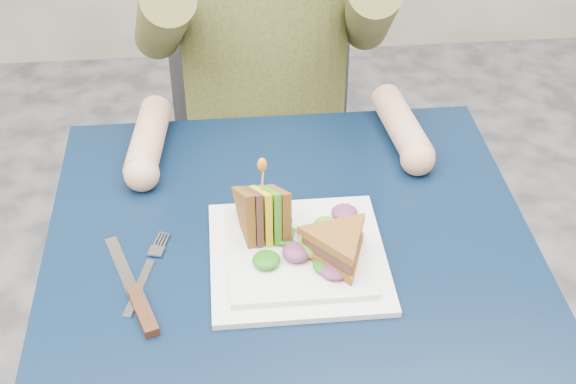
{
  "coord_description": "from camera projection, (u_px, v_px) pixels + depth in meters",
  "views": [
    {
      "loc": [
        -0.09,
        -0.9,
        1.55
      ],
      "look_at": [
        -0.0,
        0.02,
        0.82
      ],
      "focal_mm": 50.0,
      "sensor_mm": 36.0,
      "label": 1
    }
  ],
  "objects": [
    {
      "name": "lettuce_spill",
      "position": [
        301.0,
        240.0,
        1.19
      ],
      "size": [
        0.15,
        0.13,
        0.02
      ],
      "primitive_type": null,
      "color": "#337A14",
      "rests_on": "plate"
    },
    {
      "name": "fork",
      "position": [
        145.0,
        274.0,
        1.17
      ],
      "size": [
        0.06,
        0.18,
        0.01
      ],
      "color": "silver",
      "rests_on": "table"
    },
    {
      "name": "plate",
      "position": [
        298.0,
        255.0,
        1.19
      ],
      "size": [
        0.26,
        0.26,
        0.02
      ],
      "color": "white",
      "rests_on": "table"
    },
    {
      "name": "sandwich_flat",
      "position": [
        338.0,
        246.0,
        1.15
      ],
      "size": [
        0.17,
        0.17,
        0.05
      ],
      "color": "brown",
      "rests_on": "plate"
    },
    {
      "name": "sandwich_upright",
      "position": [
        263.0,
        214.0,
        1.2
      ],
      "size": [
        0.09,
        0.15,
        0.15
      ],
      "color": "brown",
      "rests_on": "plate"
    },
    {
      "name": "toothpick_frill",
      "position": [
        262.0,
        165.0,
        1.14
      ],
      "size": [
        0.01,
        0.01,
        0.02
      ],
      "primitive_type": "ellipsoid",
      "color": "orange",
      "rests_on": "sandwich_upright"
    },
    {
      "name": "knife",
      "position": [
        139.0,
        301.0,
        1.12
      ],
      "size": [
        0.09,
        0.21,
        0.02
      ],
      "color": "silver",
      "rests_on": "table"
    },
    {
      "name": "onion_ring",
      "position": [
        308.0,
        239.0,
        1.18
      ],
      "size": [
        0.04,
        0.04,
        0.02
      ],
      "primitive_type": "torus",
      "rotation": [
        0.44,
        0.0,
        0.0
      ],
      "color": "#9E4C7A",
      "rests_on": "plate"
    },
    {
      "name": "toothpick",
      "position": [
        262.0,
        180.0,
        1.16
      ],
      "size": [
        0.01,
        0.01,
        0.06
      ],
      "primitive_type": "cylinder",
      "rotation": [
        0.14,
        0.07,
        0.0
      ],
      "color": "tan",
      "rests_on": "sandwich_upright"
    },
    {
      "name": "table",
      "position": [
        292.0,
        286.0,
        1.27
      ],
      "size": [
        0.75,
        0.75,
        0.73
      ],
      "color": "black",
      "rests_on": "ground"
    },
    {
      "name": "chair",
      "position": [
        263.0,
        118.0,
        1.86
      ],
      "size": [
        0.42,
        0.4,
        0.93
      ],
      "color": "#47474C",
      "rests_on": "ground"
    }
  ]
}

